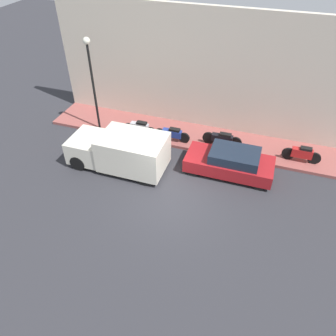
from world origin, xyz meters
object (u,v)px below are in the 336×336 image
object	(u,v)px
delivery_van	(119,150)
motorcycle_red	(302,154)
parked_car	(230,162)
motorcycle_blue	(172,134)
streetlamp	(91,72)
scooter_silver	(140,128)
motorcycle_black	(222,139)

from	to	relation	value
delivery_van	motorcycle_red	bearing A→B (deg)	-70.17
parked_car	delivery_van	distance (m)	5.20
motorcycle_red	motorcycle_blue	bearing A→B (deg)	92.56
motorcycle_red	streetlamp	world-z (taller)	streetlamp
parked_car	streetlamp	size ratio (longest dim) A/B	0.81
motorcycle_red	scooter_silver	size ratio (longest dim) A/B	0.97
motorcycle_blue	delivery_van	bearing A→B (deg)	146.82
streetlamp	motorcycle_red	bearing A→B (deg)	-87.73
scooter_silver	streetlamp	bearing A→B (deg)	92.68
motorcycle_red	parked_car	bearing A→B (deg)	119.52
scooter_silver	motorcycle_blue	xyz separation A→B (m)	(0.02, -1.82, -0.02)
motorcycle_black	delivery_van	bearing A→B (deg)	125.09
parked_car	motorcycle_black	xyz separation A→B (m)	(1.85, 0.74, -0.04)
scooter_silver	streetlamp	size ratio (longest dim) A/B	0.38
motorcycle_black	streetlamp	xyz separation A→B (m)	(-0.50, 6.79, 2.84)
parked_car	motorcycle_blue	distance (m)	3.63
motorcycle_red	streetlamp	xyz separation A→B (m)	(-0.42, 10.66, 2.82)
delivery_van	motorcycle_black	bearing A→B (deg)	-54.91
motorcycle_black	scooter_silver	xyz separation A→B (m)	(-0.39, 4.39, 0.01)
scooter_silver	motorcycle_blue	world-z (taller)	scooter_silver
delivery_van	motorcycle_blue	bearing A→B (deg)	-33.18
parked_car	streetlamp	distance (m)	8.15
delivery_van	motorcycle_black	xyz separation A→B (m)	(3.03, -4.31, -0.34)
parked_car	motorcycle_black	distance (m)	1.99
parked_car	motorcycle_red	size ratio (longest dim) A/B	2.23
parked_car	scooter_silver	bearing A→B (deg)	74.11
parked_car	motorcycle_red	xyz separation A→B (m)	(1.77, -3.13, -0.02)
motorcycle_black	motorcycle_blue	distance (m)	2.60
parked_car	scooter_silver	size ratio (longest dim) A/B	2.17
motorcycle_red	streetlamp	bearing A→B (deg)	92.27
scooter_silver	streetlamp	distance (m)	3.71
delivery_van	motorcycle_red	xyz separation A→B (m)	(2.95, -8.19, -0.32)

